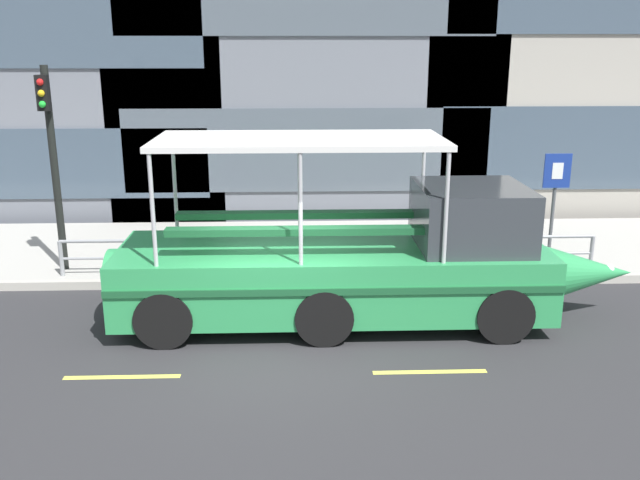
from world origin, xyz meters
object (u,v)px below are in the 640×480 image
(traffic_light_pole, at_px, (52,150))
(pedestrian_near_bow, at_px, (497,220))
(duck_tour_boat, at_px, (363,264))
(parking_sign, at_px, (555,189))

(traffic_light_pole, distance_m, pedestrian_near_bow, 9.78)
(traffic_light_pole, relative_size, pedestrian_near_bow, 2.69)
(traffic_light_pole, bearing_deg, duck_tour_boat, -22.51)
(duck_tour_boat, bearing_deg, pedestrian_near_bow, 40.86)
(duck_tour_boat, bearing_deg, traffic_light_pole, 157.49)
(parking_sign, xyz_separation_m, pedestrian_near_bow, (-1.27, -0.00, -0.70))
(parking_sign, relative_size, duck_tour_boat, 0.26)
(pedestrian_near_bow, bearing_deg, traffic_light_pole, -178.71)
(traffic_light_pole, height_order, pedestrian_near_bow, traffic_light_pole)
(traffic_light_pole, bearing_deg, parking_sign, 1.15)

